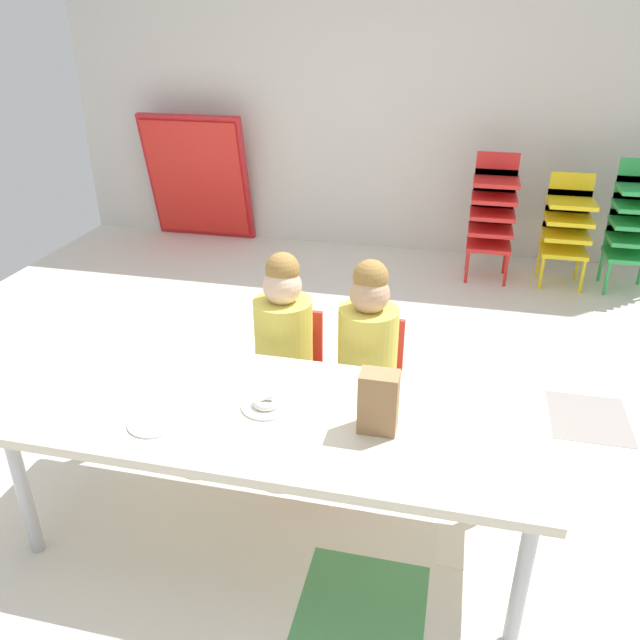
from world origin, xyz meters
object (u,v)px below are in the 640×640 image
seated_child_near_camera (284,332)px  paper_plate_near_edge (266,406)px  seated_child_middle_seat (368,341)px  donut_powdered_on_plate (266,402)px  paper_plate_center_table (154,422)px  kid_chair_green_stack (635,219)px  folded_activity_table (198,179)px  kid_chair_yellow_stack (567,223)px  paper_bag_brown (378,402)px  kid_chair_red_stack (492,210)px  craft_table (276,420)px

seated_child_near_camera → paper_plate_near_edge: 0.60m
seated_child_middle_seat → donut_powdered_on_plate: 0.65m
seated_child_near_camera → paper_plate_near_edge: size_ratio=5.10×
paper_plate_near_edge → paper_plate_center_table: (-0.35, -0.18, 0.00)m
seated_child_near_camera → kid_chair_green_stack: (1.91, 2.28, -0.04)m
kid_chair_green_stack → folded_activity_table: 3.45m
folded_activity_table → kid_chair_yellow_stack: bearing=-6.4°
paper_bag_brown → kid_chair_red_stack: bearing=81.7°
paper_plate_center_table → kid_chair_yellow_stack: bearing=60.7°
paper_plate_near_edge → donut_powdered_on_plate: (0.00, 0.00, 0.02)m
folded_activity_table → paper_plate_near_edge: (1.62, -3.20, 0.02)m
kid_chair_green_stack → paper_plate_center_table: kid_chair_green_stack is taller
folded_activity_table → donut_powdered_on_plate: folded_activity_table is taller
donut_powdered_on_plate → kid_chair_red_stack: bearing=73.8°
craft_table → paper_plate_near_edge: size_ratio=10.51×
seated_child_near_camera → kid_chair_yellow_stack: 2.71m
folded_activity_table → paper_bag_brown: size_ratio=4.94×
kid_chair_yellow_stack → craft_table: bearing=-114.7°
craft_table → kid_chair_green_stack: 3.38m
kid_chair_yellow_stack → kid_chair_green_stack: size_ratio=0.87×
paper_bag_brown → paper_plate_near_edge: (-0.41, 0.04, -0.11)m
kid_chair_red_stack → folded_activity_table: folded_activity_table is taller
folded_activity_table → seated_child_near_camera: bearing=-59.8°
kid_chair_yellow_stack → paper_plate_center_table: bearing=-119.3°
paper_bag_brown → paper_plate_near_edge: 0.42m
kid_chair_green_stack → kid_chair_yellow_stack: bearing=-180.0°
folded_activity_table → paper_plate_near_edge: 3.59m
kid_chair_green_stack → donut_powdered_on_plate: bearing=-122.2°
kid_chair_green_stack → paper_plate_center_table: 3.73m
kid_chair_yellow_stack → kid_chair_green_stack: bearing=0.0°
paper_plate_center_table → seated_child_near_camera: bearing=72.4°
craft_table → kid_chair_green_stack: (1.77, 2.88, 0.00)m
seated_child_middle_seat → kid_chair_red_stack: size_ratio=1.00×
seated_child_near_camera → donut_powdered_on_plate: bearing=-80.1°
folded_activity_table → paper_plate_near_edge: bearing=-63.1°
kid_chair_yellow_stack → donut_powdered_on_plate: (-1.36, -2.87, 0.12)m
seated_child_middle_seat → paper_bag_brown: seated_child_middle_seat is taller
craft_table → kid_chair_yellow_stack: size_ratio=2.36×
paper_bag_brown → paper_plate_center_table: bearing=-169.3°
seated_child_near_camera → kid_chair_yellow_stack: bearing=57.2°
paper_plate_center_table → kid_chair_red_stack: bearing=68.8°
kid_chair_yellow_stack → paper_bag_brown: kid_chair_yellow_stack is taller
kid_chair_red_stack → kid_chair_yellow_stack: bearing=-0.0°
seated_child_middle_seat → paper_plate_near_edge: seated_child_middle_seat is taller
kid_chair_yellow_stack → paper_plate_near_edge: kid_chair_yellow_stack is taller
kid_chair_green_stack → donut_powdered_on_plate: 3.39m
craft_table → folded_activity_table: folded_activity_table is taller
kid_chair_red_stack → paper_plate_center_table: kid_chair_red_stack is taller
kid_chair_green_stack → paper_plate_near_edge: 3.39m
seated_child_near_camera → paper_plate_center_table: 0.81m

